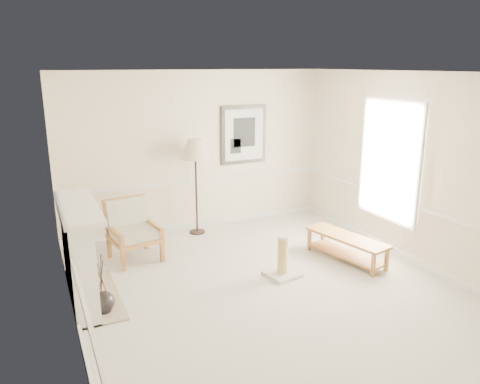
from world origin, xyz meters
name	(u,v)px	position (x,y,z in m)	size (l,w,h in m)	color
ground	(264,285)	(0.00, 0.00, 0.00)	(5.50, 5.50, 0.00)	silver
room	(272,153)	(0.14, 0.08, 1.87)	(5.04, 5.54, 2.92)	beige
fireplace	(80,255)	(-2.34, 0.60, 0.64)	(0.64, 1.64, 1.31)	white
floor_vase	(104,303)	(-2.15, 0.15, 0.15)	(0.27, 0.27, 0.80)	black
armchair	(132,227)	(-1.44, 1.76, 0.51)	(0.83, 0.87, 0.95)	#A97C36
floor_lamp	(195,152)	(-0.13, 2.40, 1.51)	(0.70, 0.70, 1.73)	black
bench	(346,244)	(1.59, 0.25, 0.27)	(0.73, 1.46, 0.40)	#A97C36
scratching_post	(282,264)	(0.38, 0.16, 0.20)	(0.52, 0.52, 0.63)	beige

